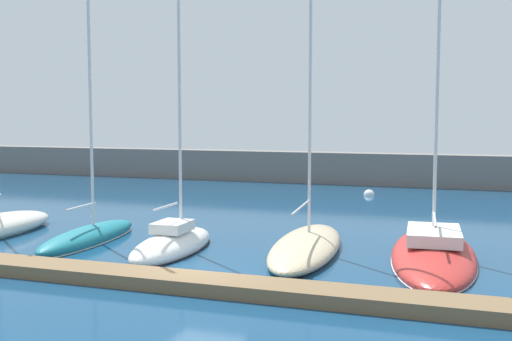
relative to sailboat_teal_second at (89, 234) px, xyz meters
name	(u,v)px	position (x,y,z in m)	size (l,w,h in m)	color
ground_plane	(202,276)	(7.09, -3.74, -0.35)	(120.00, 120.00, 0.00)	navy
dock_pier	(181,282)	(7.09, -5.38, -0.13)	(30.25, 1.50, 0.44)	brown
breakwater_seawall	(353,168)	(7.09, 26.70, 0.91)	(108.00, 2.06, 2.53)	slate
sailboat_teal_second	(89,234)	(0.00, 0.00, 0.00)	(2.18, 7.50, 16.27)	#19707F
sailboat_white_third	(172,244)	(4.44, -0.73, -0.03)	(2.10, 6.20, 12.75)	white
sailboat_sand_fourth	(306,244)	(9.65, 0.89, 0.01)	(3.26, 9.16, 19.76)	beige
sailboat_red_fifth	(433,253)	(14.57, 1.54, -0.12)	(3.87, 10.73, 17.02)	#B72D28
mooring_buoy_white	(369,195)	(9.38, 20.00, -0.35)	(0.77, 0.77, 0.77)	white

